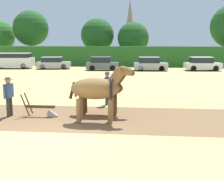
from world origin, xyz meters
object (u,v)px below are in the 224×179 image
Objects in this scene: draft_horse_lead_right at (102,88)px; parked_van at (12,60)px; parked_car_center_left at (102,64)px; tree_center at (133,38)px; farmer_at_plow at (9,93)px; draft_horse_lead_left at (98,89)px; tree_left at (31,28)px; parked_car_left at (53,63)px; parked_car_center_right at (202,64)px; parked_car_center at (150,64)px; plow at (43,110)px; farmer_beside_team at (107,85)px; church_spire at (130,26)px; tree_center_left at (97,35)px.

draft_horse_lead_right reaches higher than parked_van.
tree_center is at bearing 68.40° from parked_car_center_left.
farmer_at_plow is 21.77m from parked_car_center_left.
parked_car_center_left is at bearing 96.94° from draft_horse_lead_left.
parked_car_left is at bearing -55.65° from tree_left.
parked_car_center_left is at bearing -104.32° from tree_center.
parked_van is (-14.77, -10.94, -2.98)m from tree_center.
parked_car_left is (-9.94, 22.93, -0.66)m from draft_horse_lead_left.
parked_car_center is at bearing -178.87° from parked_car_center_right.
parked_van is at bearing 174.43° from parked_car_center.
parked_car_left reaches higher than plow.
parked_van is (-11.35, 22.52, -0.01)m from farmer_at_plow.
church_spire is at bearing 102.17° from farmer_beside_team.
parked_van is 1.39× the size of parked_car_center.
parked_van reaches higher than parked_car_left.
tree_center reaches higher than parked_car_center.
church_spire is 5.55× the size of draft_horse_lead_left.
draft_horse_lead_left is (0.62, -33.82, -2.61)m from tree_center.
church_spire is 3.66× the size of parked_car_center_left.
parked_van is 11.81m from parked_car_center_left.
tree_center is 2.30× the size of draft_horse_lead_right.
church_spire is 65.88m from draft_horse_lead_left.
parked_van reaches higher than farmer_at_plow.
parked_car_center is at bearing -10.64° from parked_van.
plow is 0.37× the size of parked_car_center_right.
draft_horse_lead_left reaches higher than parked_car_left.
tree_left is at bearing 116.27° from farmer_at_plow.
church_spire is 8.47× the size of farmer_beside_team.
parked_car_center_right is at bearing 62.26° from plow.
tree_left is 4.88× the size of farmer_beside_team.
draft_horse_lead_right is 2.78m from plow.
parked_car_center_right is at bearing -22.87° from tree_left.
plow is 0.91× the size of farmer_beside_team.
tree_left is 16.95m from tree_center.
parked_car_center reaches higher than parked_car_center_left.
church_spire is (-2.81, 31.67, 3.70)m from tree_center.
parked_van is at bearing 123.06° from draft_horse_lead_right.
parked_car_center_right is at bearing 66.25° from farmer_at_plow.
plow is at bearing -93.34° from tree_center.
parked_car_center is 6.13m from parked_car_center_right.
parked_car_center is (19.59, -11.63, -4.82)m from tree_left.
parked_car_center_left is at bearing -18.48° from parked_car_left.
church_spire reaches higher than tree_center_left.
tree_left is 5.35× the size of plow.
draft_horse_lead_left is 0.62× the size of parked_car_center_right.
draft_horse_lead_right is at bearing -86.98° from church_spire.
draft_horse_lead_left is 0.60× the size of parked_car_left.
tree_center reaches higher than parked_car_left.
parked_car_center_left is 1.00× the size of parked_car_center.
plow is at bearing -94.52° from parked_car_center_left.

